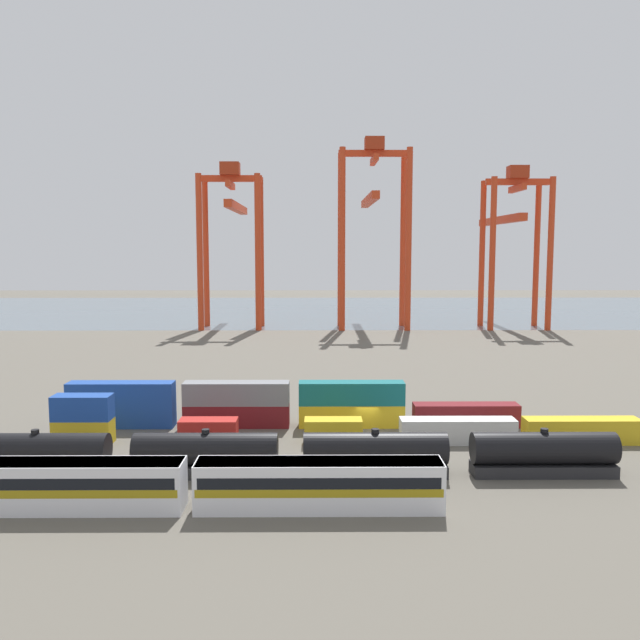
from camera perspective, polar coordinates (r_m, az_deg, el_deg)
ground_plane at (r=114.00m, az=2.56°, el=-4.08°), size 420.00×420.00×0.00m
harbour_water at (r=218.99m, az=1.12°, el=0.88°), size 400.00×110.00×0.01m
passenger_train at (r=53.71m, az=-11.27°, el=-13.75°), size 39.62×3.14×3.90m
freight_tank_row at (r=60.12m, az=-2.58°, el=-11.56°), size 58.54×2.85×4.31m
shipping_container_0 at (r=73.92m, az=-19.89°, el=-9.12°), size 6.04×2.44×2.60m
shipping_container_1 at (r=73.29m, az=-19.97°, el=-7.16°), size 6.04×2.44×2.60m
shipping_container_2 at (r=70.69m, az=-9.68°, el=-9.53°), size 6.04×2.44×2.60m
shipping_container_3 at (r=69.82m, az=1.16°, el=-9.64°), size 6.04×2.44×2.60m
shipping_container_4 at (r=71.39m, az=11.89°, el=-9.42°), size 12.10×2.44×2.60m
shipping_container_5 at (r=75.25m, az=21.81°, el=-8.92°), size 12.10×2.44×2.60m
shipping_container_9 at (r=79.39m, az=-16.87°, el=-7.96°), size 12.10×2.44×2.60m
shipping_container_10 at (r=78.81m, az=-16.93°, el=-6.13°), size 12.10×2.44×2.60m
shipping_container_11 at (r=76.74m, az=-7.26°, el=-8.23°), size 12.10×2.44×2.60m
shipping_container_12 at (r=76.13m, az=-7.28°, el=-6.33°), size 12.10×2.44×2.60m
shipping_container_13 at (r=76.32m, az=2.75°, el=-8.27°), size 12.10×2.44×2.60m
shipping_container_14 at (r=75.71m, az=2.76°, el=-6.36°), size 12.10×2.44×2.60m
shipping_container_15 at (r=78.17m, az=12.58°, el=-8.06°), size 12.10×2.44×2.60m
gantry_crane_west at (r=172.53m, az=-7.63°, el=8.03°), size 16.04×37.08×41.98m
gantry_crane_central at (r=171.69m, az=4.62°, el=9.07°), size 18.02×37.63×48.23m
gantry_crane_east at (r=179.16m, az=16.34°, el=7.44°), size 16.04×40.16×41.20m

